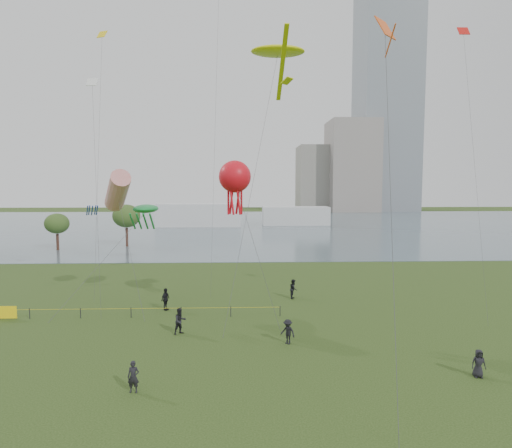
{
  "coord_description": "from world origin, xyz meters",
  "views": [
    {
      "loc": [
        -1.02,
        -18.5,
        10.5
      ],
      "look_at": [
        0.0,
        10.0,
        8.0
      ],
      "focal_mm": 30.0,
      "sensor_mm": 36.0,
      "label": 1
    }
  ],
  "objects": [
    {
      "name": "ground_plane",
      "position": [
        0.0,
        0.0,
        0.0
      ],
      "size": [
        400.0,
        400.0,
        0.0
      ],
      "primitive_type": "plane",
      "color": "#213510"
    },
    {
      "name": "lake",
      "position": [
        0.0,
        100.0,
        0.02
      ],
      "size": [
        400.0,
        120.0,
        0.08
      ],
      "primitive_type": "cube",
      "color": "#4F636C",
      "rests_on": "ground_plane"
    },
    {
      "name": "tower",
      "position": [
        62.0,
        168.0,
        60.0
      ],
      "size": [
        24.0,
        24.0,
        120.0
      ],
      "primitive_type": "cube",
      "color": "slate",
      "rests_on": "ground_plane"
    },
    {
      "name": "building_mid",
      "position": [
        46.0,
        162.0,
        19.0
      ],
      "size": [
        20.0,
        20.0,
        38.0
      ],
      "primitive_type": "cube",
      "color": "gray",
      "rests_on": "ground_plane"
    },
    {
      "name": "building_low",
      "position": [
        32.0,
        168.0,
        14.0
      ],
      "size": [
        16.0,
        18.0,
        28.0
      ],
      "primitive_type": "cube",
      "color": "gray",
      "rests_on": "ground_plane"
    },
    {
      "name": "pavilion_left",
      "position": [
        -12.0,
        95.0,
        3.0
      ],
      "size": [
        22.0,
        8.0,
        6.0
      ],
      "primitive_type": "cube",
      "color": "silver",
      "rests_on": "ground_plane"
    },
    {
      "name": "pavilion_right",
      "position": [
        14.0,
        98.0,
        2.5
      ],
      "size": [
        18.0,
        7.0,
        5.0
      ],
      "primitive_type": "cube",
      "color": "silver",
      "rests_on": "ground_plane"
    },
    {
      "name": "fence",
      "position": [
        -15.97,
        15.35,
        0.55
      ],
      "size": [
        24.07,
        0.07,
        1.05
      ],
      "color": "black",
      "rests_on": "ground_plane"
    },
    {
      "name": "spectator_a",
      "position": [
        -5.37,
        11.4,
        0.94
      ],
      "size": [
        1.16,
        1.11,
        1.88
      ],
      "primitive_type": "imported",
      "rotation": [
        0.0,
        0.0,
        0.61
      ],
      "color": "black",
      "rests_on": "ground_plane"
    },
    {
      "name": "spectator_b",
      "position": [
        2.1,
        9.21,
        0.83
      ],
      "size": [
        1.22,
        1.17,
        1.67
      ],
      "primitive_type": "imported",
      "rotation": [
        0.0,
        0.0,
        -0.7
      ],
      "color": "black",
      "rests_on": "ground_plane"
    },
    {
      "name": "spectator_c",
      "position": [
        -7.45,
        17.4,
        0.94
      ],
      "size": [
        0.85,
        1.2,
        1.89
      ],
      "primitive_type": "imported",
      "rotation": [
        0.0,
        0.0,
        1.17
      ],
      "color": "black",
      "rests_on": "ground_plane"
    },
    {
      "name": "spectator_d",
      "position": [
        12.07,
        3.84,
        0.78
      ],
      "size": [
        0.82,
        0.59,
        1.56
      ],
      "primitive_type": "imported",
      "rotation": [
        0.0,
        0.0,
        -0.12
      ],
      "color": "black",
      "rests_on": "ground_plane"
    },
    {
      "name": "spectator_f",
      "position": [
        -6.53,
        2.73,
        0.82
      ],
      "size": [
        0.61,
        0.42,
        1.64
      ],
      "primitive_type": "imported",
      "rotation": [
        0.0,
        0.0,
        -0.05
      ],
      "color": "black",
      "rests_on": "ground_plane"
    },
    {
      "name": "spectator_g",
      "position": [
        3.92,
        20.85,
        0.9
      ],
      "size": [
        0.85,
        1.0,
        1.81
      ],
      "primitive_type": "imported",
      "rotation": [
        0.0,
        0.0,
        1.37
      ],
      "color": "black",
      "rests_on": "ground_plane"
    },
    {
      "name": "kite_stingray",
      "position": [
        2.34,
        20.76,
        22.5
      ],
      "size": [
        7.09,
        11.97,
        22.97
      ],
      "rotation": [
        0.0,
        0.0,
        -0.15
      ],
      "color": "#3F3F42"
    },
    {
      "name": "kite_windsock",
      "position": [
        -11.67,
        18.88,
        10.11
      ],
      "size": [
        5.57,
        7.06,
        11.98
      ],
      "rotation": [
        0.0,
        0.0,
        -0.28
      ],
      "color": "#3F3F42"
    },
    {
      "name": "kite_creature",
      "position": [
        -9.51,
        19.9,
        8.5
      ],
      "size": [
        7.54,
        7.59,
        8.92
      ],
      "rotation": [
        0.0,
        0.0,
        0.07
      ],
      "color": "#3F3F42"
    },
    {
      "name": "kite_octopus",
      "position": [
        -1.46,
        14.26,
        11.21
      ],
      "size": [
        4.56,
        3.35,
        12.49
      ],
      "rotation": [
        0.0,
        0.0,
        -0.38
      ],
      "color": "#3F3F42"
    },
    {
      "name": "kite_delta",
      "position": [
        7.1,
        5.72,
        18.3
      ],
      "size": [
        2.69,
        9.61,
        20.05
      ],
      "rotation": [
        0.0,
        0.0,
        -0.29
      ],
      "color": "#3F3F42"
    },
    {
      "name": "small_kites",
      "position": [
        -3.1,
        18.8,
        23.5
      ],
      "size": [
        41.92,
        18.15,
        13.29
      ],
      "color": "white"
    }
  ]
}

